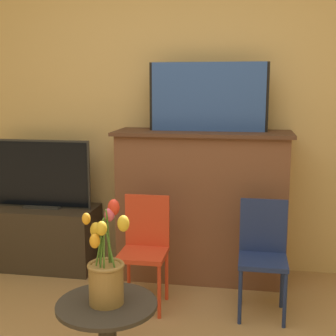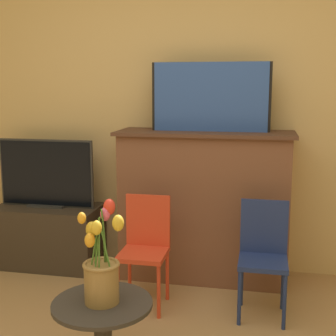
% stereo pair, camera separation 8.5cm
% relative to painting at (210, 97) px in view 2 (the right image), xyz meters
% --- Properties ---
extents(wall_back, '(8.00, 0.06, 2.70)m').
position_rel_painting_xyz_m(wall_back, '(-0.19, 0.24, -0.02)').
color(wall_back, tan).
rests_on(wall_back, ground).
extents(fireplace_mantel, '(1.30, 0.47, 1.12)m').
position_rel_painting_xyz_m(fireplace_mantel, '(-0.03, -0.01, -0.80)').
color(fireplace_mantel, brown).
rests_on(fireplace_mantel, ground).
extents(painting, '(0.87, 0.03, 0.50)m').
position_rel_painting_xyz_m(painting, '(0.00, 0.00, 0.00)').
color(painting, black).
rests_on(painting, fireplace_mantel).
extents(tv_stand, '(0.84, 0.44, 0.49)m').
position_rel_painting_xyz_m(tv_stand, '(-1.30, -0.03, -1.12)').
color(tv_stand, '#382D23').
rests_on(tv_stand, ground).
extents(tv_monitor, '(0.78, 0.12, 0.54)m').
position_rel_painting_xyz_m(tv_monitor, '(-1.30, -0.02, -0.62)').
color(tv_monitor, '#2D2D2D').
rests_on(tv_monitor, tv_stand).
extents(chair_red, '(0.30, 0.30, 0.73)m').
position_rel_painting_xyz_m(chair_red, '(-0.36, -0.54, -0.95)').
color(chair_red, red).
rests_on(chair_red, ground).
extents(chair_blue, '(0.30, 0.30, 0.73)m').
position_rel_painting_xyz_m(chair_blue, '(0.41, -0.52, -0.95)').
color(chair_blue, navy).
rests_on(chair_blue, ground).
extents(side_table, '(0.49, 0.49, 0.43)m').
position_rel_painting_xyz_m(side_table, '(-0.35, -1.42, -1.09)').
color(side_table, '#332D28').
rests_on(side_table, ground).
extents(vase_tulips, '(0.23, 0.18, 0.50)m').
position_rel_painting_xyz_m(vase_tulips, '(-0.34, -1.42, -0.78)').
color(vase_tulips, olive).
rests_on(vase_tulips, side_table).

